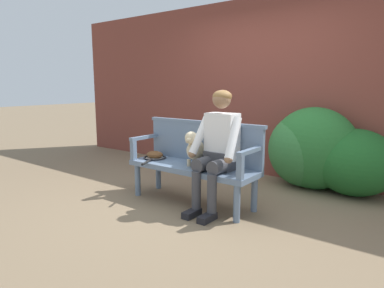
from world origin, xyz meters
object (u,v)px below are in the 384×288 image
object	(u,v)px
garden_bench	(192,170)
person_seated	(218,146)
baseball_glove	(155,155)
dog_on_bench	(195,148)
tennis_racket	(154,158)

from	to	relation	value
garden_bench	person_seated	size ratio (longest dim) A/B	1.20
garden_bench	baseball_glove	xyz separation A→B (m)	(-0.62, 0.02, 0.11)
dog_on_bench	person_seated	bearing A→B (deg)	-2.94
garden_bench	baseball_glove	distance (m)	0.63
garden_bench	person_seated	bearing A→B (deg)	-2.07
garden_bench	tennis_racket	distance (m)	0.59
tennis_racket	baseball_glove	xyz separation A→B (m)	(-0.03, 0.04, 0.04)
dog_on_bench	baseball_glove	xyz separation A→B (m)	(-0.65, 0.02, -0.16)
person_seated	baseball_glove	size ratio (longest dim) A/B	6.03
person_seated	tennis_racket	bearing A→B (deg)	-179.62
tennis_racket	dog_on_bench	bearing A→B (deg)	2.13
dog_on_bench	baseball_glove	size ratio (longest dim) A/B	1.87
dog_on_bench	tennis_racket	xyz separation A→B (m)	(-0.62, -0.02, -0.20)
person_seated	tennis_racket	distance (m)	0.99
baseball_glove	tennis_racket	bearing A→B (deg)	-75.61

